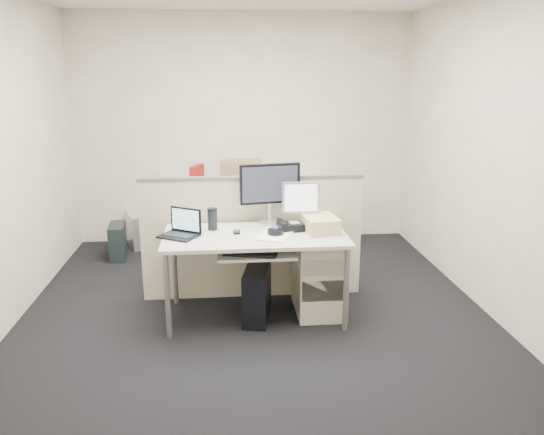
{
  "coord_description": "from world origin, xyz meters",
  "views": [
    {
      "loc": [
        -0.24,
        -4.16,
        2.01
      ],
      "look_at": [
        0.15,
        0.15,
        0.83
      ],
      "focal_mm": 35.0,
      "sensor_mm": 36.0,
      "label": 1
    }
  ],
  "objects": [
    {
      "name": "monitor_small",
      "position": [
        0.4,
        0.18,
        0.92
      ],
      "size": [
        0.32,
        0.16,
        0.39
      ],
      "primitive_type": "cube",
      "rotation": [
        0.0,
        0.0,
        0.0
      ],
      "color": "#B7B7BC",
      "rests_on": "desk"
    },
    {
      "name": "laptop",
      "position": [
        -0.62,
        -0.02,
        0.84
      ],
      "size": [
        0.36,
        0.34,
        0.22
      ],
      "primitive_type": "cube",
      "rotation": [
        0.0,
        0.0,
        -0.54
      ],
      "color": "black",
      "rests_on": "desk"
    },
    {
      "name": "cubicle_partition",
      "position": [
        0.0,
        0.45,
        0.55
      ],
      "size": [
        2.0,
        0.06,
        1.1
      ],
      "primitive_type": "cube",
      "color": "beige",
      "rests_on": "floor"
    },
    {
      "name": "pc_tower_spare_silver",
      "position": [
        -1.3,
        2.03,
        0.2
      ],
      "size": [
        0.31,
        0.46,
        0.4
      ],
      "primitive_type": "cube",
      "rotation": [
        0.0,
        0.0,
        0.36
      ],
      "color": "#B7B7BC",
      "rests_on": "floor"
    },
    {
      "name": "manila_folders",
      "position": [
        0.55,
        0.04,
        0.79
      ],
      "size": [
        0.3,
        0.36,
        0.12
      ],
      "primitive_type": "cube",
      "rotation": [
        0.0,
        0.0,
        0.13
      ],
      "color": "#D1B685",
      "rests_on": "desk"
    },
    {
      "name": "red_binder",
      "position": [
        -0.55,
        1.83,
        0.86
      ],
      "size": [
        0.16,
        0.31,
        0.28
      ],
      "primitive_type": "cube",
      "rotation": [
        0.0,
        0.0,
        -0.3
      ],
      "color": "#A61510",
      "rests_on": "back_counter"
    },
    {
      "name": "wall_front",
      "position": [
        0.0,
        -2.25,
        1.35
      ],
      "size": [
        4.0,
        0.02,
        2.7
      ],
      "primitive_type": "cube",
      "color": "silver",
      "rests_on": "ground"
    },
    {
      "name": "monitor_main",
      "position": [
        0.15,
        0.32,
        1.0
      ],
      "size": [
        0.56,
        0.29,
        0.53
      ],
      "primitive_type": "cube",
      "rotation": [
        0.0,
        0.0,
        0.17
      ],
      "color": "black",
      "rests_on": "desk"
    },
    {
      "name": "trackball",
      "position": [
        0.16,
        -0.05,
        0.76
      ],
      "size": [
        0.15,
        0.15,
        0.05
      ],
      "primitive_type": "cylinder",
      "rotation": [
        0.0,
        0.0,
        -0.13
      ],
      "color": "black",
      "rests_on": "desk"
    },
    {
      "name": "back_counter",
      "position": [
        0.0,
        1.93,
        0.36
      ],
      "size": [
        2.0,
        0.6,
        0.72
      ],
      "primitive_type": "cube",
      "color": "beige",
      "rests_on": "floor"
    },
    {
      "name": "drawer_pedestal",
      "position": [
        0.55,
        0.05,
        0.33
      ],
      "size": [
        0.4,
        0.55,
        0.65
      ],
      "primitive_type": "cube",
      "color": "beige",
      "rests_on": "floor"
    },
    {
      "name": "wall_back",
      "position": [
        0.0,
        2.25,
        1.35
      ],
      "size": [
        4.0,
        0.02,
        2.7
      ],
      "primitive_type": "cube",
      "color": "silver",
      "rests_on": "ground"
    },
    {
      "name": "wall_right",
      "position": [
        2.0,
        0.0,
        1.35
      ],
      "size": [
        0.02,
        4.5,
        2.7
      ],
      "primitive_type": "cube",
      "color": "silver",
      "rests_on": "ground"
    },
    {
      "name": "pc_tower_desk",
      "position": [
        0.01,
        -0.05,
        0.22
      ],
      "size": [
        0.28,
        0.5,
        0.45
      ],
      "primitive_type": "cube",
      "rotation": [
        0.0,
        0.0,
        -0.19
      ],
      "color": "black",
      "rests_on": "floor"
    },
    {
      "name": "keyboard",
      "position": [
        -0.05,
        -0.22,
        0.64
      ],
      "size": [
        0.44,
        0.24,
        0.02
      ],
      "primitive_type": "cube",
      "rotation": [
        0.0,
        0.0,
        -0.24
      ],
      "color": "black",
      "rests_on": "keyboard_tray"
    },
    {
      "name": "sticky_pad",
      "position": [
        0.18,
        -0.18,
        0.74
      ],
      "size": [
        0.09,
        0.09,
        0.01
      ],
      "primitive_type": "cube",
      "rotation": [
        0.0,
        0.0,
        -0.17
      ],
      "color": "gold",
      "rests_on": "desk"
    },
    {
      "name": "desk_phone",
      "position": [
        0.3,
        0.08,
        0.76
      ],
      "size": [
        0.23,
        0.2,
        0.06
      ],
      "primitive_type": "cube",
      "rotation": [
        0.0,
        0.0,
        0.21
      ],
      "color": "black",
      "rests_on": "desk"
    },
    {
      "name": "travel_mug",
      "position": [
        -0.35,
        0.16,
        0.82
      ],
      "size": [
        0.09,
        0.09,
        0.17
      ],
      "primitive_type": "cylinder",
      "rotation": [
        0.0,
        0.0,
        -0.13
      ],
      "color": "black",
      "rests_on": "desk"
    },
    {
      "name": "pc_tower_spare_dark",
      "position": [
        -1.45,
        1.63,
        0.19
      ],
      "size": [
        0.2,
        0.42,
        0.38
      ],
      "primitive_type": "cube",
      "rotation": [
        0.0,
        0.0,
        0.1
      ],
      "color": "black",
      "rests_on": "floor"
    },
    {
      "name": "cellphone",
      "position": [
        -0.15,
        0.05,
        0.74
      ],
      "size": [
        0.06,
        0.1,
        0.01
      ],
      "primitive_type": "cube",
      "rotation": [
        0.0,
        0.0,
        -0.03
      ],
      "color": "black",
      "rests_on": "desk"
    },
    {
      "name": "cardboard_box_right",
      "position": [
        0.0,
        1.81,
        0.84
      ],
      "size": [
        0.33,
        0.26,
        0.23
      ],
      "primitive_type": "cube",
      "rotation": [
        0.0,
        0.0,
        -0.02
      ],
      "color": "#87694F",
      "rests_on": "back_counter"
    },
    {
      "name": "cardboard_box_left",
      "position": [
        -0.05,
        1.81,
        0.89
      ],
      "size": [
        0.48,
        0.38,
        0.33
      ],
      "primitive_type": "cube",
      "rotation": [
        0.0,
        0.0,
        -0.11
      ],
      "color": "#87694F",
      "rests_on": "back_counter"
    },
    {
      "name": "banana",
      "position": [
        0.27,
        0.1,
        0.75
      ],
      "size": [
        0.17,
        0.09,
        0.04
      ],
      "primitive_type": "ellipsoid",
      "rotation": [
        0.0,
        0.0,
        0.34
      ],
      "color": "yellow",
      "rests_on": "desk"
    },
    {
      "name": "desk",
      "position": [
        0.0,
        0.0,
        0.66
      ],
      "size": [
        1.5,
        0.75,
        0.73
      ],
      "color": "silver",
      "rests_on": "floor"
    },
    {
      "name": "keyboard_tray",
      "position": [
        0.0,
        -0.18,
        0.62
      ],
      "size": [
        0.62,
        0.32,
        0.02
      ],
      "primitive_type": "cube",
      "color": "silver",
      "rests_on": "desk"
    },
    {
      "name": "floor",
      "position": [
        0.0,
        0.0,
        -0.01
      ],
      "size": [
        4.0,
        4.5,
        0.01
      ],
      "primitive_type": "cube",
      "color": "black",
      "rests_on": "ground"
    },
    {
      "name": "paper_stack",
      "position": [
        0.15,
        -0.08,
        0.74
      ],
      "size": [
        0.35,
        0.38,
        0.01
      ],
      "primitive_type": "cube",
      "rotation": [
        0.0,
        0.0,
        -0.42
      ],
      "color": "white",
      "rests_on": "desk"
    }
  ]
}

